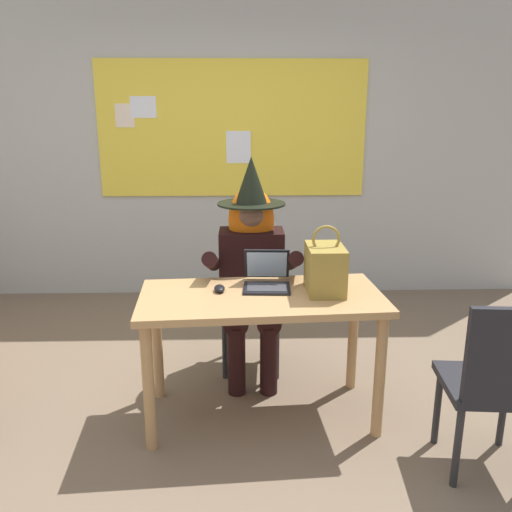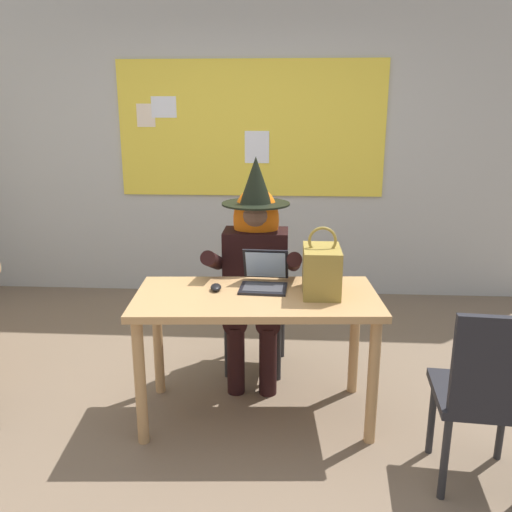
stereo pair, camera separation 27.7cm
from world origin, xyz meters
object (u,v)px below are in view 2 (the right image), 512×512
(desk_main, at_px, (256,312))
(chair_extra_corner, at_px, (487,391))
(person_costumed, at_px, (255,259))
(handbag, at_px, (321,270))
(laptop, at_px, (264,279))
(chair_at_desk, at_px, (257,294))
(computer_mouse, at_px, (216,287))

(desk_main, bearing_deg, chair_extra_corner, -27.76)
(person_costumed, distance_m, handbag, 0.66)
(laptop, bearing_deg, person_costumed, 103.42)
(chair_at_desk, bearing_deg, desk_main, 6.46)
(person_costumed, bearing_deg, handbag, 37.49)
(person_costumed, bearing_deg, chair_at_desk, 177.86)
(laptop, relative_size, handbag, 0.82)
(computer_mouse, distance_m, chair_extra_corner, 1.46)
(chair_at_desk, bearing_deg, laptop, 11.01)
(desk_main, relative_size, handbag, 3.64)
(desk_main, distance_m, handbag, 0.43)
(laptop, bearing_deg, handbag, -13.85)
(laptop, bearing_deg, computer_mouse, -160.24)
(computer_mouse, height_order, chair_extra_corner, chair_extra_corner)
(computer_mouse, bearing_deg, chair_at_desk, 67.08)
(chair_at_desk, height_order, computer_mouse, chair_at_desk)
(chair_at_desk, relative_size, computer_mouse, 8.61)
(chair_at_desk, relative_size, person_costumed, 0.62)
(person_costumed, relative_size, chair_extra_corner, 1.58)
(chair_at_desk, xyz_separation_m, chair_extra_corner, (1.11, -1.25, 0.02))
(computer_mouse, bearing_deg, handbag, -7.06)
(laptop, xyz_separation_m, computer_mouse, (-0.27, -0.08, -0.03))
(desk_main, xyz_separation_m, computer_mouse, (-0.23, 0.06, 0.12))
(desk_main, relative_size, computer_mouse, 13.21)
(person_costumed, height_order, handbag, person_costumed)
(person_costumed, bearing_deg, desk_main, 4.45)
(desk_main, bearing_deg, computer_mouse, 165.93)
(handbag, bearing_deg, person_costumed, 127.37)
(handbag, height_order, chair_extra_corner, handbag)
(laptop, height_order, handbag, handbag)
(person_costumed, bearing_deg, laptop, 10.63)
(person_costumed, xyz_separation_m, handbag, (0.40, -0.52, 0.09))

